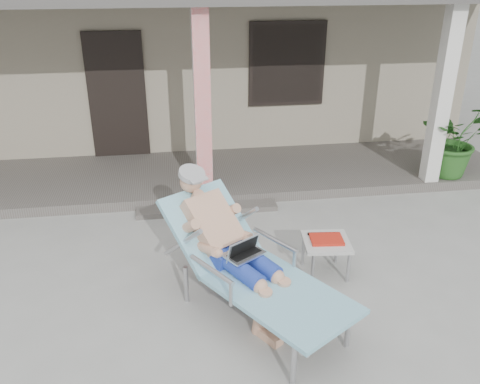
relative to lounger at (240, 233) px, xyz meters
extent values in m
plane|color=#9E9E99|center=(-0.15, 0.40, -0.88)|extent=(60.00, 60.00, 0.00)
cube|color=#9E927D|center=(-0.15, 6.90, 0.62)|extent=(10.00, 5.00, 3.00)
cube|color=black|center=(-1.45, 4.37, 0.32)|extent=(0.95, 0.06, 2.10)
cube|color=black|center=(1.45, 4.37, 0.77)|extent=(1.20, 0.06, 1.30)
cube|color=black|center=(1.45, 4.37, 0.77)|extent=(1.32, 0.05, 1.42)
cube|color=#605B56|center=(-0.15, 3.40, -0.81)|extent=(10.00, 2.00, 0.15)
cube|color=red|center=(-0.15, 2.55, 0.57)|extent=(0.22, 0.22, 2.61)
cube|color=silver|center=(3.35, 2.55, 0.57)|extent=(0.22, 0.22, 2.61)
cube|color=#605B56|center=(-0.15, 2.25, -0.84)|extent=(2.00, 0.30, 0.07)
cylinder|color=#B7B7BC|center=(0.29, -1.11, -0.67)|extent=(0.05, 0.05, 0.42)
cylinder|color=#B7B7BC|center=(0.90, -0.72, -0.67)|extent=(0.05, 0.05, 0.42)
cylinder|color=#B7B7BC|center=(-0.54, 0.18, -0.67)|extent=(0.05, 0.05, 0.42)
cylinder|color=#B7B7BC|center=(0.06, 0.57, -0.67)|extent=(0.05, 0.05, 0.42)
cube|color=#B7B7BC|center=(0.29, -0.46, -0.44)|extent=(1.36, 1.56, 0.03)
cube|color=#81A3C8|center=(0.29, -0.46, -0.41)|extent=(1.48, 1.66, 0.04)
cube|color=#B7B7BC|center=(-0.26, 0.40, -0.17)|extent=(0.96, 0.95, 0.56)
cube|color=#81A3C8|center=(-0.26, 0.40, -0.13)|extent=(1.10, 1.08, 0.64)
cylinder|color=#9E9EA0|center=(-0.44, 0.68, 0.37)|extent=(0.39, 0.39, 0.15)
cube|color=silver|center=(0.03, -0.04, -0.22)|extent=(0.46, 0.43, 0.27)
cube|color=#BCBBB6|center=(1.05, 0.48, -0.47)|extent=(0.56, 0.56, 0.04)
cylinder|color=#B7B7BC|center=(0.84, 0.28, -0.69)|extent=(0.04, 0.04, 0.39)
cylinder|color=#B7B7BC|center=(1.25, 0.28, -0.69)|extent=(0.04, 0.04, 0.39)
cylinder|color=#B7B7BC|center=(0.84, 0.69, -0.69)|extent=(0.04, 0.04, 0.39)
cylinder|color=#B7B7BC|center=(1.25, 0.69, -0.69)|extent=(0.04, 0.04, 0.39)
cube|color=red|center=(1.05, 0.48, -0.44)|extent=(0.38, 0.30, 0.03)
cube|color=black|center=(1.05, 0.62, -0.44)|extent=(0.36, 0.06, 0.04)
imported|color=#26591E|center=(3.76, 2.73, -0.14)|extent=(1.26, 1.16, 1.18)
camera|label=1|loc=(-0.62, -4.25, 2.41)|focal=38.00mm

